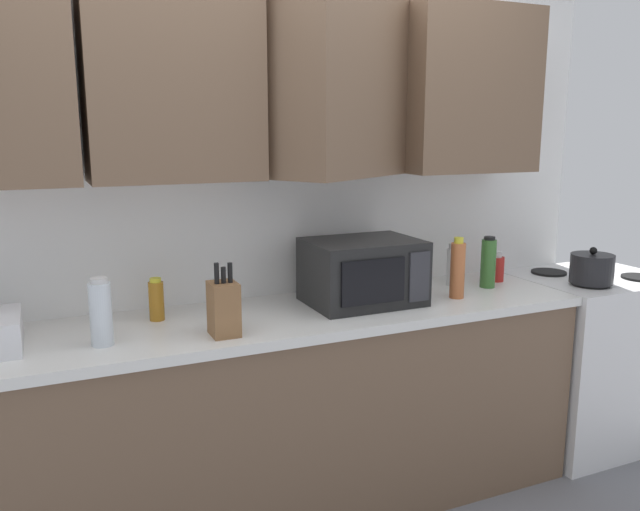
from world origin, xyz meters
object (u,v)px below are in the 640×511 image
at_px(stove_range, 586,358).
at_px(knife_block, 224,308).
at_px(kettle, 592,268).
at_px(bottle_green_oil, 488,263).
at_px(microwave, 363,272).
at_px(bottle_amber_vinegar, 156,300).
at_px(bottle_clear_tall, 101,313).
at_px(bottle_red_sauce, 496,268).
at_px(bottle_spice_jar, 458,269).
at_px(bottle_white_jar, 453,265).

relative_size(stove_range, knife_block, 3.29).
xyz_separation_m(kettle, bottle_green_oil, (-0.49, 0.18, 0.04)).
height_order(stove_range, bottle_green_oil, bottle_green_oil).
distance_m(kettle, microwave, 1.18).
height_order(microwave, bottle_amber_vinegar, microwave).
bearing_deg(bottle_clear_tall, knife_block, -9.07).
bearing_deg(bottle_green_oil, knife_block, -172.02).
distance_m(knife_block, bottle_amber_vinegar, 0.35).
relative_size(microwave, bottle_green_oil, 1.94).
distance_m(bottle_red_sauce, bottle_spice_jar, 0.42).
xyz_separation_m(stove_range, bottle_red_sauce, (-0.54, 0.12, 0.52)).
xyz_separation_m(bottle_amber_vinegar, bottle_clear_tall, (-0.23, -0.23, 0.04)).
bearing_deg(kettle, bottle_spice_jar, 174.29).
bearing_deg(bottle_white_jar, bottle_clear_tall, -172.26).
bearing_deg(bottle_spice_jar, bottle_green_oil, 21.80).
height_order(microwave, knife_block, microwave).
bearing_deg(bottle_red_sauce, bottle_spice_jar, -153.50).
bearing_deg(bottle_red_sauce, kettle, -35.37).
distance_m(knife_block, bottle_green_oil, 1.37).
height_order(stove_range, kettle, kettle).
relative_size(kettle, knife_block, 0.74).
bearing_deg(stove_range, bottle_spice_jar, -175.85).
bearing_deg(bottle_green_oil, microwave, -179.69).
bearing_deg(bottle_clear_tall, kettle, -1.32).
bearing_deg(stove_range, bottle_green_oil, 176.95).
height_order(kettle, bottle_white_jar, bottle_white_jar).
height_order(knife_block, bottle_white_jar, knife_block).
bearing_deg(bottle_amber_vinegar, kettle, -7.76).
bearing_deg(bottle_red_sauce, bottle_green_oil, -144.82).
xyz_separation_m(kettle, bottle_white_jar, (-0.62, 0.28, 0.02)).
xyz_separation_m(microwave, bottle_amber_vinegar, (-0.87, 0.11, -0.06)).
distance_m(microwave, bottle_spice_jar, 0.44).
relative_size(microwave, knife_block, 1.73).
height_order(microwave, bottle_clear_tall, microwave).
height_order(knife_block, bottle_clear_tall, knife_block).
xyz_separation_m(kettle, bottle_amber_vinegar, (-2.04, 0.28, -0.00)).
xyz_separation_m(knife_block, bottle_white_jar, (1.23, 0.29, -0.00)).
bearing_deg(bottle_green_oil, kettle, -19.74).
height_order(stove_range, bottle_amber_vinegar, bottle_amber_vinegar).
relative_size(kettle, bottle_spice_jar, 0.74).
bearing_deg(bottle_amber_vinegar, knife_block, -56.51).
xyz_separation_m(stove_range, bottle_amber_vinegar, (-2.21, 0.14, 0.53)).
height_order(bottle_green_oil, bottle_spice_jar, bottle_spice_jar).
relative_size(microwave, bottle_amber_vinegar, 2.78).
height_order(kettle, bottle_clear_tall, bottle_clear_tall).
bearing_deg(microwave, stove_range, -1.34).
height_order(bottle_green_oil, bottle_clear_tall, bottle_green_oil).
bearing_deg(bottle_white_jar, stove_range, -9.77).
relative_size(stove_range, kettle, 4.47).
relative_size(kettle, bottle_green_oil, 0.83).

